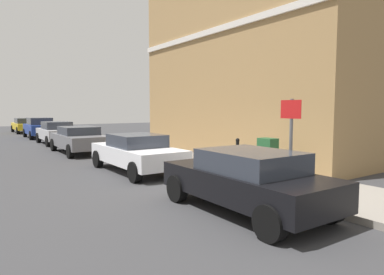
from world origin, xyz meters
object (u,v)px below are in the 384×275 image
car_black (247,179)px  utility_cabinet (267,158)px  car_silver (57,132)px  street_sign (291,132)px  car_grey (79,139)px  car_yellow (25,125)px  car_white (137,152)px  car_blue (40,128)px  bollard_near_cabinet (237,152)px

car_black → utility_cabinet: (2.85, 2.05, -0.03)m
car_silver → street_sign: bearing=-174.9°
car_grey → car_yellow: (0.03, 17.07, -0.00)m
car_yellow → street_sign: size_ratio=1.95×
car_black → car_white: car_black is taller
car_blue → car_yellow: 6.63m
car_white → street_sign: bearing=-165.7°
car_grey → car_silver: (0.12, 5.20, 0.03)m
car_silver → car_blue: car_blue is taller
car_white → utility_cabinet: bearing=-142.2°
car_blue → utility_cabinet: bearing=-171.1°
car_silver → utility_cabinet: car_silver is taller
car_black → car_blue: bearing=0.7°
bollard_near_cabinet → car_grey: bearing=110.7°
car_yellow → bollard_near_cabinet: bearing=-173.3°
car_grey → car_silver: 5.20m
car_silver → car_blue: (-0.03, 5.24, 0.05)m
car_black → street_sign: (1.51, 0.09, 0.95)m
car_yellow → street_sign: (1.63, -28.76, 0.96)m
car_black → car_silver: car_silver is taller
car_black → car_grey: 11.77m
car_white → car_grey: size_ratio=0.99×
car_yellow → car_black: bearing=180.0°
utility_cabinet → street_sign: street_sign is taller
car_silver → bollard_near_cabinet: 13.75m
car_blue → bollard_near_cabinet: 18.91m
car_silver → bollard_near_cabinet: size_ratio=3.77×
car_white → utility_cabinet: car_white is taller
car_grey → car_yellow: bearing=0.1°
car_blue → utility_cabinet: car_blue is taller
car_blue → car_black: bearing=-179.2°
car_white → car_blue: bearing=0.2°
car_white → car_black: bearing=179.0°
street_sign → car_yellow: bearing=93.2°
car_grey → car_yellow: size_ratio=0.98×
utility_cabinet → street_sign: (-1.35, -1.97, 0.98)m
street_sign → bollard_near_cabinet: bearing=67.3°
car_black → car_yellow: car_yellow is taller
car_yellow → bollard_near_cabinet: (3.08, -25.30, -0.00)m
car_black → bollard_near_cabinet: bearing=-39.3°
car_black → car_yellow: (-0.12, 28.84, -0.01)m
car_white → car_yellow: (-0.20, 23.25, 0.01)m
car_white → car_grey: car_grey is taller
car_white → car_yellow: car_yellow is taller
car_white → utility_cabinet: (2.78, -3.54, -0.01)m
car_grey → bollard_near_cabinet: (3.11, -8.23, -0.00)m
car_yellow → utility_cabinet: bearing=-173.9°
car_black → car_grey: size_ratio=0.93×
car_black → car_blue: size_ratio=0.99×
car_yellow → utility_cabinet: 26.96m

